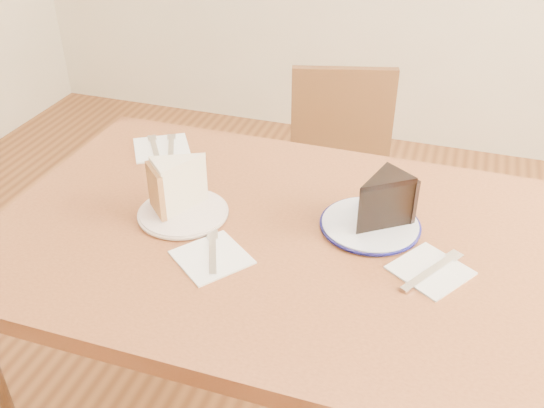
{
  "coord_description": "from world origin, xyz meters",
  "views": [
    {
      "loc": [
        0.32,
        -0.98,
        1.5
      ],
      "look_at": [
        -0.02,
        0.02,
        0.8
      ],
      "focal_mm": 40.0,
      "sensor_mm": 36.0,
      "label": 1
    }
  ],
  "objects_px": {
    "chair_far": "(340,185)",
    "plate_navy": "(370,225)",
    "table": "(276,268)",
    "chocolate_cake": "(379,205)",
    "plate_cream": "(183,213)",
    "carrot_cake": "(183,185)"
  },
  "relations": [
    {
      "from": "chair_far",
      "to": "plate_navy",
      "type": "bearing_deg",
      "value": 91.47
    },
    {
      "from": "table",
      "to": "plate_navy",
      "type": "relative_size",
      "value": 5.89
    },
    {
      "from": "table",
      "to": "chocolate_cake",
      "type": "relative_size",
      "value": 10.05
    },
    {
      "from": "plate_cream",
      "to": "carrot_cake",
      "type": "bearing_deg",
      "value": 105.72
    },
    {
      "from": "plate_cream",
      "to": "plate_navy",
      "type": "bearing_deg",
      "value": 11.9
    },
    {
      "from": "plate_navy",
      "to": "carrot_cake",
      "type": "distance_m",
      "value": 0.41
    },
    {
      "from": "carrot_cake",
      "to": "chocolate_cake",
      "type": "xyz_separation_m",
      "value": [
        0.42,
        0.06,
        -0.0
      ]
    },
    {
      "from": "carrot_cake",
      "to": "table",
      "type": "bearing_deg",
      "value": 40.32
    },
    {
      "from": "table",
      "to": "chocolate_cake",
      "type": "xyz_separation_m",
      "value": [
        0.2,
        0.07,
        0.16
      ]
    },
    {
      "from": "table",
      "to": "chair_far",
      "type": "bearing_deg",
      "value": 90.64
    },
    {
      "from": "plate_navy",
      "to": "plate_cream",
      "type": "bearing_deg",
      "value": -168.1
    },
    {
      "from": "plate_cream",
      "to": "chocolate_cake",
      "type": "height_order",
      "value": "chocolate_cake"
    },
    {
      "from": "chair_far",
      "to": "plate_navy",
      "type": "height_order",
      "value": "chair_far"
    },
    {
      "from": "chair_far",
      "to": "table",
      "type": "bearing_deg",
      "value": 75.35
    },
    {
      "from": "plate_cream",
      "to": "carrot_cake",
      "type": "distance_m",
      "value": 0.06
    },
    {
      "from": "chair_far",
      "to": "chocolate_cake",
      "type": "bearing_deg",
      "value": 92.49
    },
    {
      "from": "table",
      "to": "plate_navy",
      "type": "height_order",
      "value": "plate_navy"
    },
    {
      "from": "chair_far",
      "to": "chocolate_cake",
      "type": "relative_size",
      "value": 6.76
    },
    {
      "from": "chair_far",
      "to": "chocolate_cake",
      "type": "xyz_separation_m",
      "value": [
        0.21,
        -0.64,
        0.36
      ]
    },
    {
      "from": "chair_far",
      "to": "carrot_cake",
      "type": "bearing_deg",
      "value": 58.0
    },
    {
      "from": "chair_far",
      "to": "plate_navy",
      "type": "distance_m",
      "value": 0.73
    },
    {
      "from": "carrot_cake",
      "to": "chocolate_cake",
      "type": "relative_size",
      "value": 0.94
    }
  ]
}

